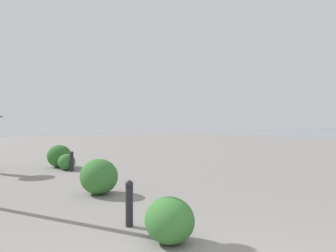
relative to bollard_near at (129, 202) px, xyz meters
The scene contains 6 objects.
bollard_near is the anchor object (origin of this frame).
bollard_mid 6.02m from the bollard_near, ahead, with size 0.13×0.13×0.67m.
shrub_low 0.93m from the bollard_near, 168.80° to the right, with size 0.74×0.67×0.63m.
shrub_round 7.20m from the bollard_near, ahead, with size 0.95×0.85×0.81m.
shrub_wide 6.39m from the bollard_near, ahead, with size 0.64×0.58×0.55m.
shrub_tall 2.40m from the bollard_near, ahead, with size 0.95×0.85×0.80m.
Camera 1 is at (-1.75, 1.62, 1.67)m, focal length 33.17 mm.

